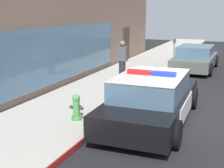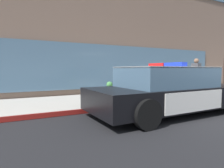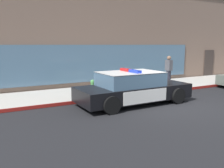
{
  "view_description": "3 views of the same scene",
  "coord_description": "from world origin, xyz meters",
  "px_view_note": "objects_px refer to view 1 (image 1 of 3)",
  "views": [
    {
      "loc": [
        -9.8,
        -0.91,
        3.09
      ],
      "look_at": [
        -1.95,
        2.27,
        1.1
      ],
      "focal_mm": 50.29,
      "sensor_mm": 36.0,
      "label": 1
    },
    {
      "loc": [
        -5.58,
        -2.99,
        1.3
      ],
      "look_at": [
        -2.61,
        2.79,
        0.81
      ],
      "focal_mm": 30.59,
      "sensor_mm": 36.0,
      "label": 2
    },
    {
      "loc": [
        -7.03,
        -7.14,
        2.51
      ],
      "look_at": [
        -2.33,
        1.58,
        0.87
      ],
      "focal_mm": 38.19,
      "sensor_mm": 36.0,
      "label": 3
    }
  ],
  "objects_px": {
    "pedestrian_on_sidewalk": "(122,61)",
    "police_cruiser": "(152,98)",
    "car_down_street": "(195,58)",
    "parking_meter": "(174,46)",
    "fire_hydrant": "(76,107)"
  },
  "relations": [
    {
      "from": "fire_hydrant",
      "to": "pedestrian_on_sidewalk",
      "type": "relative_size",
      "value": 0.42
    },
    {
      "from": "car_down_street",
      "to": "parking_meter",
      "type": "xyz_separation_m",
      "value": [
        1.41,
        1.41,
        0.45
      ]
    },
    {
      "from": "fire_hydrant",
      "to": "pedestrian_on_sidewalk",
      "type": "xyz_separation_m",
      "value": [
        5.17,
        0.57,
        0.51
      ]
    },
    {
      "from": "police_cruiser",
      "to": "parking_meter",
      "type": "xyz_separation_m",
      "value": [
        10.01,
        1.36,
        0.4
      ]
    },
    {
      "from": "parking_meter",
      "to": "police_cruiser",
      "type": "bearing_deg",
      "value": -172.29
    },
    {
      "from": "police_cruiser",
      "to": "parking_meter",
      "type": "distance_m",
      "value": 10.11
    },
    {
      "from": "pedestrian_on_sidewalk",
      "to": "parking_meter",
      "type": "distance_m",
      "value": 5.99
    },
    {
      "from": "pedestrian_on_sidewalk",
      "to": "police_cruiser",
      "type": "bearing_deg",
      "value": 30.07
    },
    {
      "from": "fire_hydrant",
      "to": "pedestrian_on_sidewalk",
      "type": "distance_m",
      "value": 5.23
    },
    {
      "from": "car_down_street",
      "to": "pedestrian_on_sidewalk",
      "type": "bearing_deg",
      "value": 152.47
    },
    {
      "from": "fire_hydrant",
      "to": "parking_meter",
      "type": "xyz_separation_m",
      "value": [
        11.07,
        -0.48,
        0.58
      ]
    },
    {
      "from": "car_down_street",
      "to": "parking_meter",
      "type": "bearing_deg",
      "value": 46.15
    },
    {
      "from": "pedestrian_on_sidewalk",
      "to": "fire_hydrant",
      "type": "bearing_deg",
      "value": 6.04
    },
    {
      "from": "pedestrian_on_sidewalk",
      "to": "parking_meter",
      "type": "xyz_separation_m",
      "value": [
        5.9,
        -1.05,
        0.07
      ]
    },
    {
      "from": "car_down_street",
      "to": "pedestrian_on_sidewalk",
      "type": "distance_m",
      "value": 5.13
    }
  ]
}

